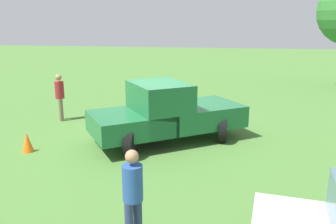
{
  "coord_description": "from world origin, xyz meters",
  "views": [
    {
      "loc": [
        10.17,
        2.22,
        3.47
      ],
      "look_at": [
        0.38,
        0.43,
        0.9
      ],
      "focal_mm": 37.16,
      "sensor_mm": 36.0,
      "label": 1
    }
  ],
  "objects_px": {
    "person_bystander": "(60,95)",
    "traffic_cone": "(27,142)",
    "pickup_truck": "(164,112)",
    "person_visitor": "(133,193)"
  },
  "relations": [
    {
      "from": "pickup_truck",
      "to": "person_bystander",
      "type": "relative_size",
      "value": 2.81
    },
    {
      "from": "person_bystander",
      "to": "person_visitor",
      "type": "relative_size",
      "value": 1.05
    },
    {
      "from": "traffic_cone",
      "to": "person_bystander",
      "type": "bearing_deg",
      "value": -169.18
    },
    {
      "from": "person_visitor",
      "to": "pickup_truck",
      "type": "bearing_deg",
      "value": 122.96
    },
    {
      "from": "person_bystander",
      "to": "pickup_truck",
      "type": "bearing_deg",
      "value": -43.83
    },
    {
      "from": "person_visitor",
      "to": "person_bystander",
      "type": "bearing_deg",
      "value": 152.58
    },
    {
      "from": "person_bystander",
      "to": "person_visitor",
      "type": "bearing_deg",
      "value": -77.55
    },
    {
      "from": "person_bystander",
      "to": "traffic_cone",
      "type": "height_order",
      "value": "person_bystander"
    },
    {
      "from": "pickup_truck",
      "to": "traffic_cone",
      "type": "relative_size",
      "value": 8.64
    },
    {
      "from": "person_bystander",
      "to": "person_visitor",
      "type": "height_order",
      "value": "person_bystander"
    }
  ]
}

